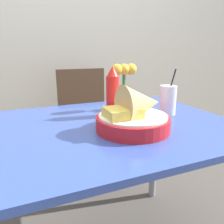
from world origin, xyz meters
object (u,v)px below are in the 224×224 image
object	(u,v)px
flower_vase	(124,82)
ketchup_bottle	(113,92)
chair_far_window	(85,113)
drink_cup	(168,101)
food_basket	(136,114)

from	to	relation	value
flower_vase	ketchup_bottle	bearing A→B (deg)	-138.71
chair_far_window	flower_vase	bearing A→B (deg)	-87.69
chair_far_window	drink_cup	xyz separation A→B (m)	(0.19, -0.83, 0.26)
chair_far_window	ketchup_bottle	xyz separation A→B (m)	(-0.07, -0.76, 0.31)
ketchup_bottle	chair_far_window	bearing A→B (deg)	84.45
chair_far_window	ketchup_bottle	size ratio (longest dim) A/B	3.77
flower_vase	drink_cup	bearing A→B (deg)	-45.79
chair_far_window	ketchup_bottle	bearing A→B (deg)	-95.55
chair_far_window	drink_cup	bearing A→B (deg)	-77.44
drink_cup	flower_vase	xyz separation A→B (m)	(-0.16, 0.16, 0.08)
food_basket	flower_vase	size ratio (longest dim) A/B	1.21
drink_cup	flower_vase	world-z (taller)	flower_vase
chair_far_window	drink_cup	world-z (taller)	drink_cup
chair_far_window	food_basket	bearing A→B (deg)	-93.80
chair_far_window	food_basket	size ratio (longest dim) A/B	3.07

